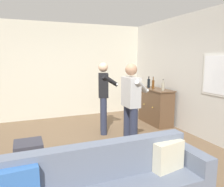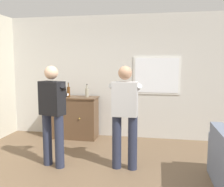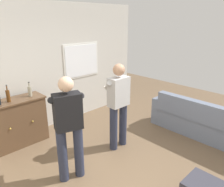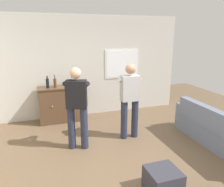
# 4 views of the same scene
# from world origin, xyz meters

# --- Properties ---
(ground) EXTENTS (10.40, 10.40, 0.00)m
(ground) POSITION_xyz_m (0.00, 0.00, 0.00)
(ground) COLOR brown
(wall_back_with_window) EXTENTS (5.20, 0.15, 2.80)m
(wall_back_with_window) POSITION_xyz_m (0.02, 2.66, 1.40)
(wall_back_with_window) COLOR beige
(wall_back_with_window) RESTS_ON ground
(wall_side_left) EXTENTS (0.12, 5.20, 2.80)m
(wall_side_left) POSITION_xyz_m (-2.66, 0.00, 1.40)
(wall_side_left) COLOR beige
(wall_side_left) RESTS_ON ground
(sideboard_cabinet) EXTENTS (1.12, 0.49, 0.96)m
(sideboard_cabinet) POSITION_xyz_m (-0.98, 2.30, 0.48)
(sideboard_cabinet) COLOR brown
(sideboard_cabinet) RESTS_ON ground
(bottle_wine_green) EXTENTS (0.07, 0.07, 0.33)m
(bottle_wine_green) POSITION_xyz_m (-1.07, 2.27, 1.08)
(bottle_wine_green) COLOR #593314
(bottle_wine_green) RESTS_ON sideboard_cabinet
(bottle_liquor_amber) EXTENTS (0.08, 0.08, 0.30)m
(bottle_liquor_amber) POSITION_xyz_m (-0.65, 2.29, 1.07)
(bottle_liquor_amber) COLOR gray
(bottle_liquor_amber) RESTS_ON sideboard_cabinet
(bottle_spirits_clear) EXTENTS (0.08, 0.08, 0.32)m
(bottle_spirits_clear) POSITION_xyz_m (-1.26, 2.24, 1.09)
(bottle_spirits_clear) COLOR black
(bottle_spirits_clear) RESTS_ON sideboard_cabinet
(ottoman) EXTENTS (0.46, 0.46, 0.37)m
(ottoman) POSITION_xyz_m (0.17, -1.00, 0.18)
(ottoman) COLOR #33333D
(ottoman) RESTS_ON ground
(person_standing_left) EXTENTS (0.53, 0.52, 1.68)m
(person_standing_left) POSITION_xyz_m (-0.78, 0.73, 0.94)
(person_standing_left) COLOR #282D42
(person_standing_left) RESTS_ON ground
(person_standing_right) EXTENTS (0.56, 0.47, 1.68)m
(person_standing_right) POSITION_xyz_m (0.40, 0.84, 0.94)
(person_standing_right) COLOR #282D42
(person_standing_right) RESTS_ON ground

